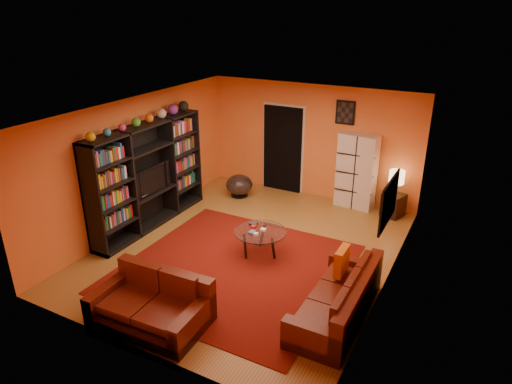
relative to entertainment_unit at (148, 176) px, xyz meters
The scene contains 20 objects.
floor 2.51m from the entertainment_unit, ahead, with size 6.00×6.00×0.00m, color brown.
ceiling 2.75m from the entertainment_unit, ahead, with size 6.00×6.00×0.00m, color white.
wall_back 3.77m from the entertainment_unit, 52.83° to the left, with size 6.00×6.00×0.00m, color orange.
wall_front 3.77m from the entertainment_unit, 52.83° to the right, with size 6.00×6.00×0.00m, color orange.
wall_left 0.34m from the entertainment_unit, behind, with size 6.00×6.00×0.00m, color orange.
wall_right 4.78m from the entertainment_unit, ahead, with size 6.00×6.00×0.00m, color orange.
rug 2.69m from the entertainment_unit, 16.42° to the right, with size 3.60×3.60×0.01m, color #520E09.
doorway 3.35m from the entertainment_unit, 61.98° to the left, with size 0.95×0.10×2.04m, color black.
wall_art_right 4.80m from the entertainment_unit, ahead, with size 0.03×1.00×0.70m, color black.
wall_art_back 4.36m from the entertainment_unit, 44.57° to the left, with size 0.42×0.03×0.52m, color black.
entertainment_unit is the anchor object (origin of this frame).
tv 0.08m from the entertainment_unit, 42.83° to the right, with size 0.13×0.99×0.57m, color black.
sofa 4.61m from the entertainment_unit, 14.19° to the right, with size 0.83×2.02×0.85m.
loveseat 3.26m from the entertainment_unit, 49.65° to the right, with size 1.65×1.03×0.85m.
throw_pillow 4.29m from the entertainment_unit, ahead, with size 0.12×0.42×0.42m, color orange.
coffee_table 2.63m from the entertainment_unit, ahead, with size 0.94×0.94×0.47m.
storage_cabinet 4.43m from the entertainment_unit, 39.21° to the left, with size 0.83×0.37×1.66m, color silver.
bowl_chair 2.40m from the entertainment_unit, 67.45° to the left, with size 0.63×0.63×0.52m.
side_table 5.15m from the entertainment_unit, 32.09° to the left, with size 0.40×0.40×0.50m, color black.
table_lamp 5.09m from the entertainment_unit, 32.09° to the left, with size 0.32×0.32×0.53m.
Camera 1 is at (3.59, -6.49, 4.27)m, focal length 32.00 mm.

